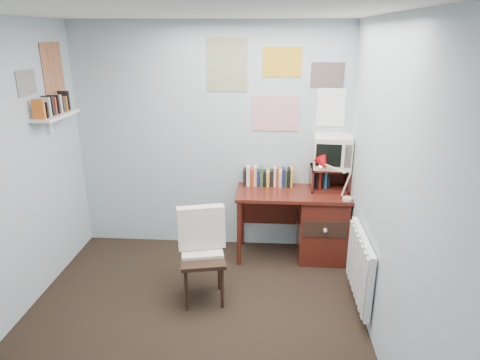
% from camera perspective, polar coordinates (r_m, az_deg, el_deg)
% --- Properties ---
extents(ground, '(3.50, 3.50, 0.00)m').
position_cam_1_polar(ground, '(3.73, -7.18, -20.46)').
color(ground, black).
rests_on(ground, ground).
extents(back_wall, '(3.00, 0.02, 2.50)m').
position_cam_1_polar(back_wall, '(4.74, -3.83, 5.41)').
color(back_wall, '#A7B6BF').
rests_on(back_wall, ground).
extents(right_wall, '(0.02, 3.50, 2.50)m').
position_cam_1_polar(right_wall, '(3.15, 19.69, -2.83)').
color(right_wall, '#A7B6BF').
rests_on(right_wall, ground).
extents(ceiling, '(3.00, 3.50, 0.02)m').
position_cam_1_polar(ceiling, '(2.89, -9.35, 21.52)').
color(ceiling, white).
rests_on(ceiling, back_wall).
extents(desk, '(1.20, 0.55, 0.76)m').
position_cam_1_polar(desk, '(4.75, 10.17, -5.64)').
color(desk, '#511B12').
rests_on(desk, ground).
extents(desk_chair, '(0.51, 0.49, 0.84)m').
position_cam_1_polar(desk_chair, '(3.95, -4.99, -10.47)').
color(desk_chair, black).
rests_on(desk_chair, ground).
extents(desk_lamp, '(0.27, 0.23, 0.37)m').
position_cam_1_polar(desk_lamp, '(4.40, 14.31, -0.36)').
color(desk_lamp, red).
rests_on(desk_lamp, desk).
extents(tv_riser, '(0.40, 0.30, 0.25)m').
position_cam_1_polar(tv_riser, '(4.69, 11.81, 0.25)').
color(tv_riser, '#511B12').
rests_on(tv_riser, desk).
extents(crt_tv, '(0.42, 0.40, 0.37)m').
position_cam_1_polar(crt_tv, '(4.63, 12.26, 3.96)').
color(crt_tv, beige).
rests_on(crt_tv, tv_riser).
extents(book_row, '(0.60, 0.14, 0.22)m').
position_cam_1_polar(book_row, '(4.72, 4.10, 0.53)').
color(book_row, '#511B12').
rests_on(book_row, desk).
extents(radiator, '(0.09, 0.80, 0.60)m').
position_cam_1_polar(radiator, '(3.97, 15.75, -11.04)').
color(radiator, white).
rests_on(radiator, right_wall).
extents(wall_shelf, '(0.20, 0.62, 0.24)m').
position_cam_1_polar(wall_shelf, '(4.47, -23.36, 7.93)').
color(wall_shelf, white).
rests_on(wall_shelf, left_wall).
extents(posters_back, '(1.20, 0.01, 0.90)m').
position_cam_1_polar(posters_back, '(4.59, 4.90, 12.54)').
color(posters_back, white).
rests_on(posters_back, back_wall).
extents(posters_left, '(0.01, 0.70, 0.60)m').
position_cam_1_polar(posters_left, '(4.47, -25.10, 12.64)').
color(posters_left, white).
rests_on(posters_left, left_wall).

